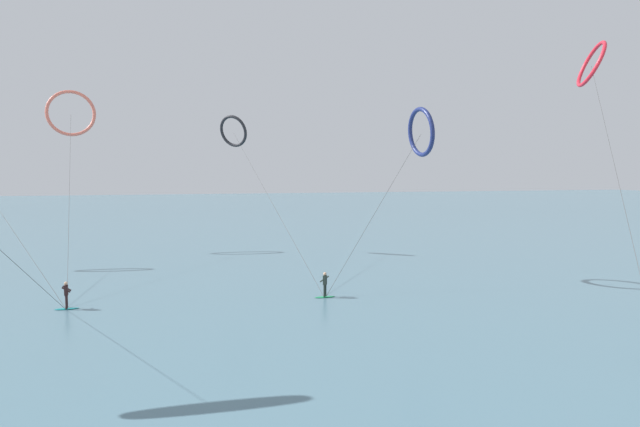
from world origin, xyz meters
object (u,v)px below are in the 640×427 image
surfer_emerald (325,286)px  kite_charcoal (233,131)px  surfer_teal (66,297)px  kite_crimson (591,64)px  kite_coral (71,113)px  kite_navy (421,132)px

surfer_emerald → kite_charcoal: 25.11m
surfer_teal → kite_crimson: size_ratio=0.08×
surfer_teal → kite_coral: kite_coral is taller
surfer_emerald → kite_crimson: 28.55m
surfer_teal → kite_coral: 29.98m
kite_crimson → kite_navy: bearing=-70.3°
surfer_emerald → kite_crimson: bearing=-50.1°
kite_coral → kite_navy: (28.57, -24.03, -3.16)m
kite_crimson → kite_coral: (-43.26, 24.76, -2.53)m
kite_charcoal → kite_navy: bearing=168.0°
kite_charcoal → kite_coral: bearing=25.2°
kite_charcoal → kite_coral: size_ratio=0.87×
surfer_emerald → kite_coral: kite_coral is taller
kite_coral → kite_navy: size_ratio=2.03×
surfer_emerald → kite_crimson: (23.25, 2.79, 16.32)m
surfer_emerald → kite_charcoal: bearing=42.5°
kite_charcoal → kite_coral: 17.45m
surfer_emerald → kite_crimson: size_ratio=0.08×
surfer_emerald → surfer_teal: same height
surfer_emerald → kite_navy: (8.56, 3.52, 10.63)m
kite_crimson → kite_charcoal: bearing=-102.8°
surfer_emerald → kite_coral: 36.74m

